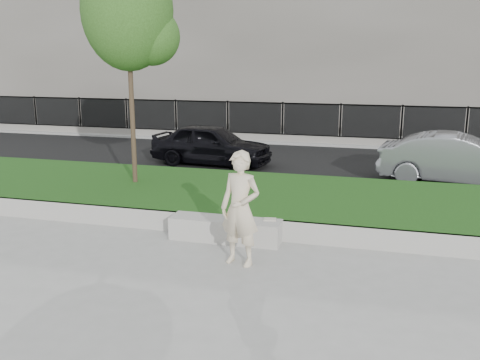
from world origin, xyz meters
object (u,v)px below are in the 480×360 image
(man, at_px, (240,209))
(young_tree, at_px, (131,15))
(car_silver, at_px, (459,160))
(car_dark, at_px, (212,144))
(stone_bench, at_px, (226,230))
(book, at_px, (270,219))

(man, relative_size, young_tree, 0.36)
(car_silver, bearing_deg, young_tree, 121.90)
(car_dark, height_order, car_silver, car_silver)
(man, relative_size, car_silver, 0.47)
(car_dark, distance_m, car_silver, 7.09)
(car_silver, bearing_deg, car_dark, 91.96)
(man, bearing_deg, stone_bench, 132.38)
(stone_bench, height_order, car_dark, car_dark)
(car_silver, bearing_deg, book, 153.52)
(book, height_order, young_tree, young_tree)
(stone_bench, relative_size, car_dark, 0.55)
(car_dark, xyz_separation_m, car_silver, (7.05, -0.74, 0.03))
(book, bearing_deg, car_silver, 47.18)
(young_tree, bearing_deg, car_silver, 23.93)
(man, distance_m, book, 1.28)
(book, xyz_separation_m, car_dark, (-3.22, 6.32, 0.24))
(man, xyz_separation_m, car_dark, (-2.98, 7.47, -0.27))
(car_dark, bearing_deg, man, -152.70)
(young_tree, bearing_deg, book, -31.05)
(stone_bench, bearing_deg, car_silver, 50.93)
(book, xyz_separation_m, young_tree, (-3.71, 2.23, 3.80))
(man, bearing_deg, book, 91.23)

